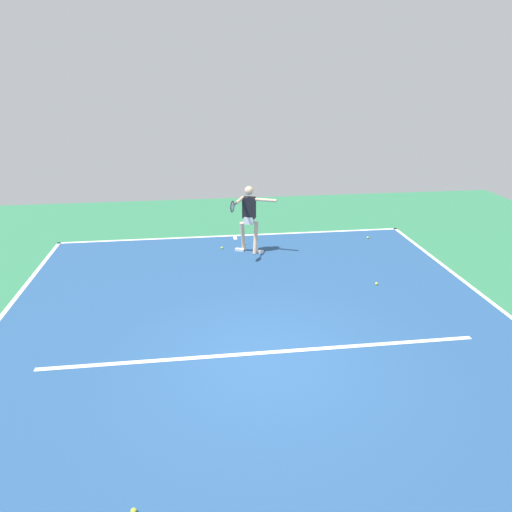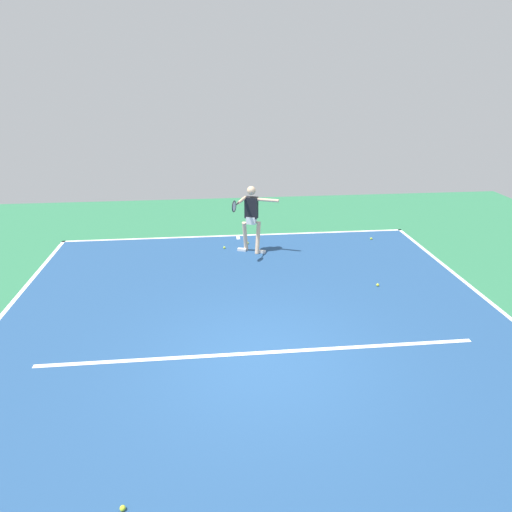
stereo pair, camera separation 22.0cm
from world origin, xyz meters
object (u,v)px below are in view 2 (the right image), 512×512
at_px(tennis_ball_by_sideline, 248,243).
at_px(tennis_ball_far_corner, 224,248).
at_px(tennis_ball_near_player, 123,508).
at_px(tennis_ball_near_service_line, 371,239).
at_px(tennis_player, 251,215).
at_px(tennis_ball_by_baseline, 378,285).

xyz_separation_m(tennis_ball_by_sideline, tennis_ball_far_corner, (0.68, 0.31, 0.00)).
xyz_separation_m(tennis_ball_near_player, tennis_ball_by_sideline, (-2.16, -8.48, 0.00)).
bearing_deg(tennis_ball_near_player, tennis_ball_by_sideline, -104.27).
distance_m(tennis_ball_near_player, tennis_ball_near_service_line, 10.29).
bearing_deg(tennis_player, tennis_ball_far_corner, -3.95).
bearing_deg(tennis_ball_near_player, tennis_ball_far_corner, -100.22).
height_order(tennis_player, tennis_ball_by_sideline, tennis_player).
bearing_deg(tennis_ball_by_baseline, tennis_ball_near_player, 47.51).
height_order(tennis_ball_by_baseline, tennis_ball_far_corner, same).
height_order(tennis_ball_by_sideline, tennis_ball_far_corner, same).
relative_size(tennis_ball_near_player, tennis_ball_by_sideline, 1.00).
distance_m(tennis_player, tennis_ball_near_service_line, 3.84).
distance_m(tennis_player, tennis_ball_near_player, 8.19).
relative_size(tennis_player, tennis_ball_near_service_line, 28.11).
bearing_deg(tennis_ball_near_player, tennis_player, -105.75).
xyz_separation_m(tennis_ball_by_baseline, tennis_ball_near_service_line, (-0.93, -3.11, 0.00)).
bearing_deg(tennis_player, tennis_ball_near_player, 96.23).
height_order(tennis_ball_by_baseline, tennis_ball_near_service_line, same).
relative_size(tennis_ball_by_baseline, tennis_ball_by_sideline, 1.00).
bearing_deg(tennis_ball_by_sideline, tennis_ball_near_service_line, 179.87).
bearing_deg(tennis_ball_near_service_line, tennis_ball_near_player, 55.42).
distance_m(tennis_ball_by_sideline, tennis_ball_far_corner, 0.75).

